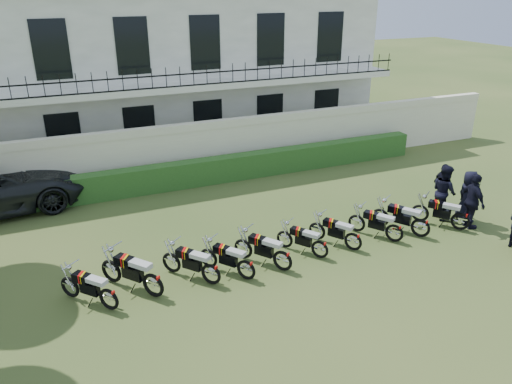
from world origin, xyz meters
TOP-DOWN VIEW (x-y plane):
  - ground at (0.00, 0.00)m, footprint 100.00×100.00m
  - perimeter_wall at (0.00, 8.00)m, footprint 30.00×0.35m
  - hedge at (1.00, 7.20)m, footprint 18.00×0.60m
  - building at (0.00, 13.96)m, footprint 20.40×9.60m
  - motorcycle_0 at (-4.30, 0.12)m, footprint 1.27×1.42m
  - motorcycle_1 at (-3.19, 0.24)m, footprint 1.35×1.68m
  - motorcycle_2 at (-1.67, 0.21)m, footprint 1.25×1.51m
  - motorcycle_3 at (-0.73, 0.06)m, footprint 1.14×1.50m
  - motorcycle_4 at (0.35, 0.08)m, footprint 1.16×1.60m
  - motorcycle_5 at (1.65, 0.28)m, footprint 1.03×1.45m
  - motorcycle_6 at (2.78, 0.28)m, footprint 1.01×1.55m
  - motorcycle_7 at (4.24, 0.24)m, footprint 1.06×1.56m
  - motorcycle_8 at (5.19, 0.17)m, footprint 1.11×1.68m
  - motorcycle_9 at (6.69, 0.05)m, footprint 1.19×1.54m
  - officer_2 at (7.13, 0.09)m, footprint 0.62×1.14m
  - officer_3 at (7.37, 0.54)m, footprint 0.68×0.94m
  - officer_4 at (6.86, 1.10)m, footprint 0.84×1.00m
  - officer_5 at (7.46, 1.79)m, footprint 0.51×0.98m

SIDE VIEW (x-z plane):
  - ground at x=0.00m, z-range 0.00..0.00m
  - motorcycle_5 at x=1.65m, z-range -0.04..0.89m
  - motorcycle_6 at x=2.78m, z-range -0.04..0.93m
  - motorcycle_3 at x=-0.73m, z-range -0.04..0.94m
  - motorcycle_7 at x=4.24m, z-range -0.04..0.95m
  - motorcycle_0 at x=-4.30m, z-range -0.04..0.95m
  - motorcycle_9 at x=6.69m, z-range -0.04..0.98m
  - motorcycle_2 at x=-1.67m, z-range -0.04..0.98m
  - motorcycle_4 at x=0.35m, z-range -0.04..0.99m
  - motorcycle_8 at x=5.19m, z-range -0.04..1.01m
  - hedge at x=1.00m, z-range 0.00..1.00m
  - motorcycle_1 at x=-3.19m, z-range -0.04..1.08m
  - officer_5 at x=7.46m, z-range 0.00..1.59m
  - officer_3 at x=7.37m, z-range 0.00..1.77m
  - officer_2 at x=7.13m, z-range 0.00..1.85m
  - officer_4 at x=6.86m, z-range 0.00..1.86m
  - perimeter_wall at x=0.00m, z-range 0.02..2.32m
  - building at x=0.00m, z-range 0.01..7.41m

